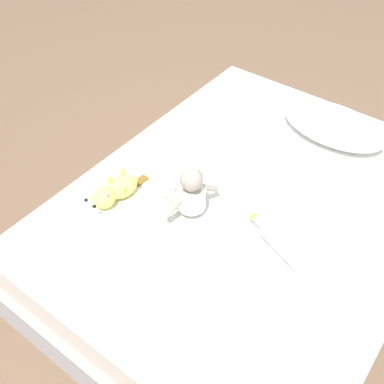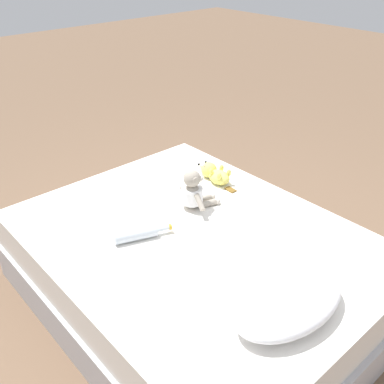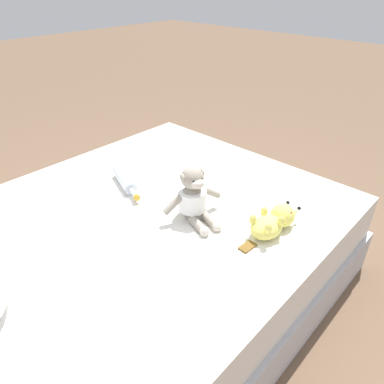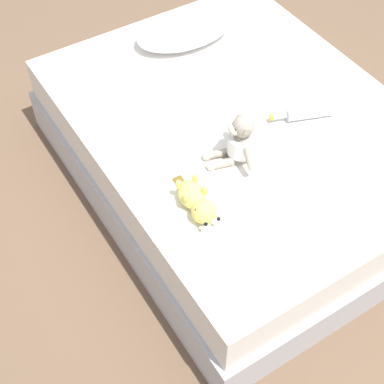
% 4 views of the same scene
% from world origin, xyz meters
% --- Properties ---
extents(ground_plane, '(16.00, 16.00, 0.00)m').
position_xyz_m(ground_plane, '(0.00, 0.00, 0.00)').
color(ground_plane, brown).
extents(bed, '(1.46, 1.89, 0.45)m').
position_xyz_m(bed, '(0.00, 0.00, 0.22)').
color(bed, '#B2B2B7').
rests_on(bed, ground_plane).
extents(plush_monkey, '(0.24, 0.28, 0.24)m').
position_xyz_m(plush_monkey, '(-0.17, -0.22, 0.55)').
color(plush_monkey, '#9E9384').
rests_on(plush_monkey, bed).
extents(plush_yellow_creature, '(0.12, 0.33, 0.10)m').
position_xyz_m(plush_yellow_creature, '(-0.48, -0.36, 0.50)').
color(plush_yellow_creature, '#EAE066').
rests_on(plush_yellow_creature, bed).
extents(glass_bottle, '(0.30, 0.15, 0.06)m').
position_xyz_m(glass_bottle, '(0.25, -0.17, 0.48)').
color(glass_bottle, silver).
rests_on(glass_bottle, bed).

